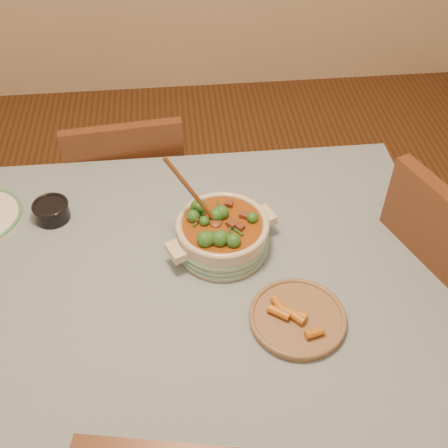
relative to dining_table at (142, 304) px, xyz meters
name	(u,v)px	position (x,y,z in m)	size (l,w,h in m)	color
floor	(161,416)	(0.00, 0.00, -0.66)	(4.50, 4.50, 0.00)	#482A14
dining_table	(142,304)	(0.00, 0.00, 0.00)	(1.68, 1.08, 0.76)	brown
stew_casserole	(222,233)	(0.23, 0.10, 0.16)	(0.33, 0.33, 0.30)	beige
condiment_bowl	(51,210)	(-0.26, 0.28, 0.12)	(0.13, 0.13, 0.06)	black
fried_plate	(298,317)	(0.40, -0.16, 0.11)	(0.29, 0.29, 0.04)	olive
chair_far	(131,192)	(-0.06, 0.68, -0.18)	(0.44, 0.44, 0.86)	#522E19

